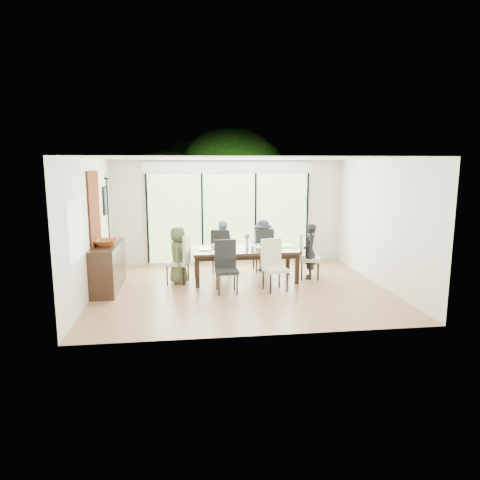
{
  "coord_description": "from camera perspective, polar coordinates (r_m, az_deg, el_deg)",
  "views": [
    {
      "loc": [
        -1.15,
        -8.58,
        2.59
      ],
      "look_at": [
        0.0,
        0.25,
        1.0
      ],
      "focal_mm": 32.0,
      "sensor_mm": 36.0,
      "label": 1
    }
  ],
  "objects": [
    {
      "name": "book",
      "position": [
        9.6,
        2.13,
        -1.01
      ],
      "size": [
        0.21,
        0.25,
        0.02
      ],
      "primitive_type": "imported",
      "rotation": [
        0.0,
        0.0,
        0.28
      ],
      "color": "white",
      "rests_on": "table_top"
    },
    {
      "name": "wall_left",
      "position": [
        8.87,
        -19.45,
        1.51
      ],
      "size": [
        0.02,
        5.0,
        2.7
      ],
      "primitive_type": "cube",
      "color": "silver",
      "rests_on": "floor"
    },
    {
      "name": "bowl",
      "position": [
        9.14,
        -17.45,
        -0.31
      ],
      "size": [
        0.5,
        0.5,
        0.12
      ],
      "primitive_type": "imported",
      "color": "#944920",
      "rests_on": "sideboard"
    },
    {
      "name": "platter_snacks",
      "position": [
        9.15,
        -2.45,
        -1.39
      ],
      "size": [
        0.19,
        0.19,
        0.01
      ],
      "primitive_type": "cube",
      "color": "orange",
      "rests_on": "table_top"
    },
    {
      "name": "candlestick_shaft",
      "position": [
        9.49,
        -17.19,
        3.88
      ],
      "size": [
        0.03,
        0.03,
        1.32
      ],
      "primitive_type": "cylinder",
      "color": "black",
      "rests_on": "sideboard"
    },
    {
      "name": "chair_near_left",
      "position": [
        8.65,
        -1.78,
        -3.62
      ],
      "size": [
        0.46,
        0.46,
        1.07
      ],
      "primitive_type": null,
      "rotation": [
        0.0,
        0.0,
        0.03
      ],
      "color": "black",
      "rests_on": "floor"
    },
    {
      "name": "sideboard",
      "position": [
        9.34,
        -17.17,
        -3.43
      ],
      "size": [
        0.47,
        1.69,
        0.95
      ],
      "primitive_type": "cube",
      "color": "black",
      "rests_on": "floor"
    },
    {
      "name": "deck",
      "position": [
        12.32,
        -1.89,
        -2.26
      ],
      "size": [
        6.0,
        1.8,
        0.1
      ],
      "primitive_type": "cube",
      "color": "brown",
      "rests_on": "ground"
    },
    {
      "name": "ceiling",
      "position": [
        8.66,
        0.22,
        10.88
      ],
      "size": [
        6.0,
        5.0,
        0.01
      ],
      "primitive_type": "cube",
      "color": "white",
      "rests_on": "wall_back"
    },
    {
      "name": "candlestick_pan",
      "position": [
        9.45,
        -17.39,
        7.82
      ],
      "size": [
        0.11,
        0.11,
        0.03
      ],
      "primitive_type": "cylinder",
      "color": "black",
      "rests_on": "sideboard"
    },
    {
      "name": "chair_near_right",
      "position": [
        8.8,
        4.72,
        -3.41
      ],
      "size": [
        0.54,
        0.54,
        1.07
      ],
      "primitive_type": null,
      "rotation": [
        0.0,
        0.0,
        0.23
      ],
      "color": "white",
      "rests_on": "floor"
    },
    {
      "name": "wall_right",
      "position": [
        9.62,
        18.3,
        2.2
      ],
      "size": [
        0.02,
        5.0,
        2.7
      ],
      "primitive_type": "cube",
      "color": "white",
      "rests_on": "floor"
    },
    {
      "name": "table_leg_fr",
      "position": [
        9.4,
        7.61,
        -3.85
      ],
      "size": [
        0.09,
        0.09,
        0.67
      ],
      "primitive_type": "cube",
      "color": "black",
      "rests_on": "floor"
    },
    {
      "name": "mullion_c",
      "position": [
        11.28,
        2.08,
        3.03
      ],
      "size": [
        0.05,
        0.04,
        2.3
      ],
      "primitive_type": "cube",
      "color": "black",
      "rests_on": "wall_back"
    },
    {
      "name": "table_leg_bl",
      "position": [
        9.93,
        -5.85,
        -3.06
      ],
      "size": [
        0.09,
        0.09,
        0.67
      ],
      "primitive_type": "cube",
      "color": "black",
      "rests_on": "floor"
    },
    {
      "name": "foliage_right",
      "position": [
        14.05,
        6.43,
        4.62
      ],
      "size": [
        2.8,
        2.8,
        2.8
      ],
      "primitive_type": "sphere",
      "color": "#14380F",
      "rests_on": "ground"
    },
    {
      "name": "mullion_b",
      "position": [
        11.14,
        -5.05,
        2.91
      ],
      "size": [
        0.05,
        0.04,
        2.3
      ],
      "primitive_type": "cube",
      "color": "black",
      "rests_on": "wall_back"
    },
    {
      "name": "foliage_mid",
      "position": [
        14.49,
        -1.27,
        6.98
      ],
      "size": [
        4.0,
        4.0,
        4.0
      ],
      "primitive_type": "sphere",
      "color": "#14380F",
      "rests_on": "ground"
    },
    {
      "name": "rail_top",
      "position": [
        12.99,
        -2.25,
        1.07
      ],
      "size": [
        6.0,
        0.08,
        0.06
      ],
      "primitive_type": "cube",
      "color": "#513823",
      "rests_on": "deck"
    },
    {
      "name": "art_frame",
      "position": [
        10.48,
        -17.47,
        5.06
      ],
      "size": [
        0.03,
        0.55,
        0.65
      ],
      "primitive_type": "cube",
      "color": "black",
      "rests_on": "wall_left"
    },
    {
      "name": "glass_doors",
      "position": [
        11.2,
        -1.47,
        2.98
      ],
      "size": [
        4.2,
        0.02,
        2.3
      ],
      "primitive_type": "cube",
      "color": "#598C3F",
      "rests_on": "wall_back"
    },
    {
      "name": "table_top",
      "position": [
        9.52,
        0.7,
        -1.33
      ],
      "size": [
        2.33,
        1.07,
        0.06
      ],
      "primitive_type": "cube",
      "color": "black",
      "rests_on": "floor"
    },
    {
      "name": "table_leg_br",
      "position": [
        10.21,
        6.37,
        -2.7
      ],
      "size": [
        0.09,
        0.09,
        0.67
      ],
      "primitive_type": "cube",
      "color": "black",
      "rests_on": "floor"
    },
    {
      "name": "tapestry",
      "position": [
        9.21,
        -18.83,
        4.04
      ],
      "size": [
        0.02,
        1.0,
        1.5
      ],
      "primitive_type": "cube",
      "color": "maroon",
      "rests_on": "wall_left"
    },
    {
      "name": "wall_front",
      "position": [
        6.3,
        3.24,
        -1.23
      ],
      "size": [
        6.0,
        0.02,
        2.7
      ],
      "primitive_type": "cube",
      "color": "white",
      "rests_on": "floor"
    },
    {
      "name": "placemat_right",
      "position": [
        9.69,
        6.27,
        -0.99
      ],
      "size": [
        0.43,
        0.31,
        0.01
      ],
      "primitive_type": "cube",
      "color": "#70A139",
      "rests_on": "table_top"
    },
    {
      "name": "foliage_left",
      "position": [
        13.84,
        -10.12,
        5.19
      ],
      "size": [
        3.2,
        3.2,
        3.2
      ],
      "primitive_type": "sphere",
      "color": "#14380F",
      "rests_on": "ground"
    },
    {
      "name": "table_leg_fl",
      "position": [
        9.09,
        -5.7,
        -4.29
      ],
      "size": [
        0.09,
        0.09,
        0.67
      ],
      "primitive_type": "cube",
      "color": "black",
      "rests_on": "floor"
    },
    {
      "name": "person_far_right",
      "position": [
        10.42,
        3.05,
        -0.75
      ],
      "size": [
        0.63,
        0.44,
        1.26
      ],
      "primitive_type": "imported",
      "rotation": [
        0.0,
        0.0,
        3.27
      ],
      "color": "black",
      "rests_on": "floor"
    },
    {
      "name": "chair_left_end",
      "position": [
        9.46,
        -8.34,
        -2.53
      ],
      "size": [
        0.55,
        0.55,
        1.07
      ],
      "primitive_type": null,
      "rotation": [
        0.0,
        0.0,
        -1.85
      ],
      "color": "silver",
      "rests_on": "floor"
    },
    {
      "name": "placemat_far_l",
      "position": [
        9.85,
        -2.22,
        -0.76
      ],
      "size": [
        0.43,
        0.31,
        0.01
      ],
      "primitive_type": "cube",
      "color": "#99B13F",
      "rests_on": "table_top"
    },
    {
      "name": "chair_far_right",
      "position": [
        10.46,
        3.02,
        -1.23
      ],
      "size": [
        0.47,
        0.47,
        1.07
      ],
      "primitive_type": null,
      "rotation": [
        0.0,
        0.0,
        3.19
      ],
      "color": "black",
      "rests_on": "floor"
    },
    {
      "name": "mullion_a",
      "position": [
        11.17,
        -12.25,
        2.74
      ],
      "size": [
        0.05,
        0.04,
        2.3
      ],
      "primitive_type": "cube",
      "color": "black",
      "rests_on": "wall_back"
    },
    {
      "name": "papers",
      "position": [
        9.58,
        4.89,
        -1.1
      ],
      "size": [
        0.29,
        0.21,
        0.0
      ],
      "primitive_type": "cube",
      "color": "white",
      "rests_on": "table_top"
    },
    {
      "name": "platter_base",
      "position": [
        9.15,
        -2.45,
        -1.5
      ],
      "size": [
        0.25,
        0.25,
        0.02
      ],
      "primitive_type": "cube",
      "color": "white",
      "rests_on": "table_top"
    },
    {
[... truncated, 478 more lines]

